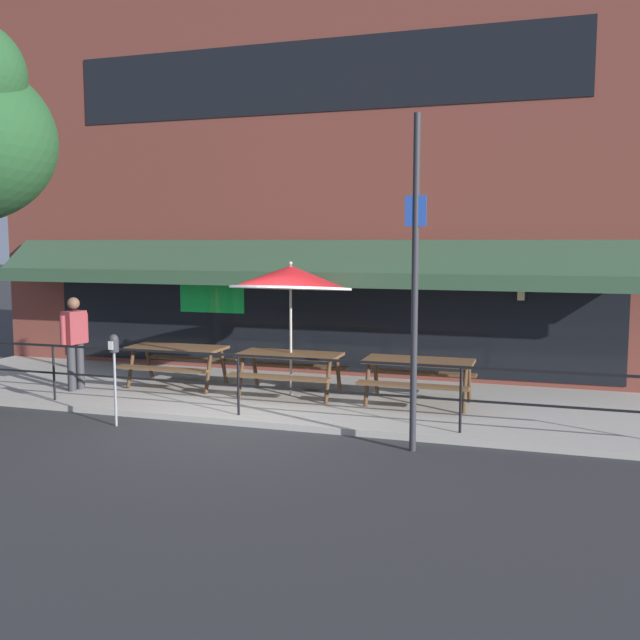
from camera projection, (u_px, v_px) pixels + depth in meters
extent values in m
plane|color=#2D2D30|center=(231.00, 426.00, 10.95)|extent=(120.00, 120.00, 0.00)
cube|color=#ADA89E|center=(277.00, 396.00, 12.84)|extent=(15.00, 4.00, 0.10)
cube|color=brown|center=(316.00, 173.00, 14.51)|extent=(15.00, 0.50, 8.43)
cube|color=black|center=(312.00, 76.00, 14.06)|extent=(10.50, 0.02, 1.40)
cube|color=black|center=(312.00, 313.00, 14.58)|extent=(12.00, 0.02, 2.30)
cube|color=#19D84C|center=(212.00, 296.00, 15.21)|extent=(1.50, 0.02, 0.70)
cube|color=#335138|center=(303.00, 258.00, 13.94)|extent=(13.80, 0.92, 0.70)
cube|color=#335138|center=(295.00, 279.00, 13.50)|extent=(13.80, 0.08, 0.28)
cube|color=black|center=(522.00, 284.00, 13.14)|extent=(0.04, 0.28, 0.04)
cube|color=black|center=(521.00, 295.00, 13.02)|extent=(0.18, 0.18, 0.28)
cube|color=beige|center=(521.00, 295.00, 13.02)|extent=(0.13, 0.19, 0.20)
cylinder|color=black|center=(54.00, 373.00, 12.21)|extent=(0.04, 0.04, 0.95)
cylinder|color=black|center=(238.00, 385.00, 11.17)|extent=(0.04, 0.04, 0.95)
cylinder|color=black|center=(461.00, 400.00, 10.13)|extent=(0.04, 0.04, 0.95)
cube|color=black|center=(238.00, 355.00, 11.12)|extent=(13.80, 0.04, 0.04)
cube|color=black|center=(238.00, 385.00, 11.17)|extent=(13.80, 0.03, 0.03)
cube|color=brown|center=(177.00, 348.00, 13.32)|extent=(1.80, 0.80, 0.05)
cube|color=brown|center=(161.00, 369.00, 12.80)|extent=(1.80, 0.26, 0.04)
cube|color=brown|center=(192.00, 359.00, 13.90)|extent=(1.80, 0.26, 0.04)
cylinder|color=#48311E|center=(208.00, 373.00, 12.82)|extent=(0.07, 0.30, 0.73)
cylinder|color=#48311E|center=(224.00, 367.00, 13.42)|extent=(0.07, 0.30, 0.73)
cylinder|color=#48311E|center=(131.00, 368.00, 13.30)|extent=(0.07, 0.30, 0.73)
cylinder|color=#48311E|center=(149.00, 362.00, 13.90)|extent=(0.07, 0.30, 0.73)
cube|color=brown|center=(290.00, 354.00, 12.53)|extent=(1.80, 0.80, 0.05)
cube|color=brown|center=(278.00, 377.00, 12.01)|extent=(1.80, 0.26, 0.04)
cube|color=brown|center=(301.00, 366.00, 13.11)|extent=(1.80, 0.26, 0.04)
cylinder|color=#48311E|center=(328.00, 381.00, 12.03)|extent=(0.07, 0.30, 0.73)
cylinder|color=#48311E|center=(338.00, 374.00, 12.63)|extent=(0.07, 0.30, 0.73)
cylinder|color=#48311E|center=(241.00, 376.00, 12.51)|extent=(0.07, 0.30, 0.73)
cylinder|color=#48311E|center=(255.00, 370.00, 13.11)|extent=(0.07, 0.30, 0.73)
cube|color=brown|center=(419.00, 361.00, 11.84)|extent=(1.80, 0.80, 0.05)
cube|color=brown|center=(412.00, 386.00, 11.32)|extent=(1.80, 0.26, 0.04)
cube|color=brown|center=(424.00, 373.00, 12.42)|extent=(1.80, 0.26, 0.04)
cylinder|color=#48311E|center=(465.00, 390.00, 11.34)|extent=(0.07, 0.30, 0.73)
cylinder|color=#48311E|center=(469.00, 382.00, 11.94)|extent=(0.07, 0.30, 0.73)
cylinder|color=#48311E|center=(367.00, 384.00, 11.82)|extent=(0.07, 0.30, 0.73)
cylinder|color=#48311E|center=(376.00, 377.00, 12.42)|extent=(0.07, 0.30, 0.73)
cylinder|color=#B7B2A8|center=(291.00, 331.00, 12.54)|extent=(0.04, 0.04, 2.30)
cone|color=red|center=(291.00, 277.00, 12.44)|extent=(2.10, 2.13, 0.57)
cylinder|color=white|center=(291.00, 288.00, 12.46)|extent=(2.14, 2.14, 0.22)
sphere|color=#B7B2A8|center=(290.00, 263.00, 12.41)|extent=(0.07, 0.07, 0.07)
cylinder|color=#333338|center=(80.00, 366.00, 13.15)|extent=(0.15, 0.15, 0.86)
cylinder|color=#333338|center=(71.00, 368.00, 12.98)|extent=(0.15, 0.15, 0.86)
cube|color=maroon|center=(74.00, 327.00, 12.98)|extent=(0.32, 0.44, 0.60)
cylinder|color=maroon|center=(85.00, 327.00, 13.21)|extent=(0.10, 0.10, 0.54)
cylinder|color=maroon|center=(63.00, 331.00, 12.76)|extent=(0.10, 0.10, 0.54)
sphere|color=brown|center=(73.00, 303.00, 12.93)|extent=(0.22, 0.22, 0.22)
cylinder|color=gray|center=(115.00, 389.00, 10.88)|extent=(0.04, 0.04, 1.15)
cylinder|color=#2D2D33|center=(114.00, 345.00, 10.80)|extent=(0.15, 0.15, 0.20)
sphere|color=#2D2D33|center=(114.00, 339.00, 10.79)|extent=(0.14, 0.14, 0.14)
cube|color=silver|center=(111.00, 346.00, 10.73)|extent=(0.08, 0.01, 0.13)
cylinder|color=#2D2D33|center=(415.00, 286.00, 9.40)|extent=(0.09, 0.09, 4.47)
cube|color=blue|center=(416.00, 211.00, 9.27)|extent=(0.28, 0.02, 0.40)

